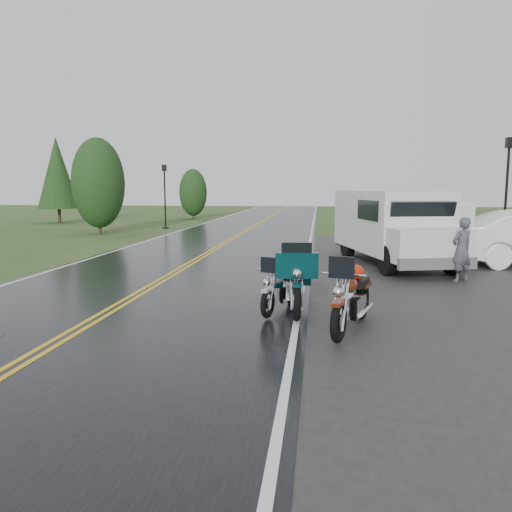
{
  "coord_description": "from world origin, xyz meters",
  "views": [
    {
      "loc": [
        4.18,
        -8.95,
        2.51
      ],
      "look_at": [
        2.8,
        2.0,
        1.0
      ],
      "focal_mm": 35.0,
      "sensor_mm": 36.0,
      "label": 1
    }
  ],
  "objects_px": {
    "van_white": "(389,233)",
    "lamp_post_far_left": "(165,197)",
    "motorcycle_teal": "(297,286)",
    "person_at_van": "(462,251)",
    "lamp_post_far_right": "(506,191)",
    "motorcycle_silver": "(268,292)",
    "motorcycle_red": "(339,305)"
  },
  "relations": [
    {
      "from": "van_white",
      "to": "lamp_post_far_left",
      "type": "relative_size",
      "value": 1.59
    },
    {
      "from": "motorcycle_teal",
      "to": "lamp_post_far_left",
      "type": "bearing_deg",
      "value": 107.3
    },
    {
      "from": "van_white",
      "to": "person_at_van",
      "type": "distance_m",
      "value": 1.96
    },
    {
      "from": "person_at_van",
      "to": "lamp_post_far_left",
      "type": "distance_m",
      "value": 20.98
    },
    {
      "from": "van_white",
      "to": "lamp_post_far_right",
      "type": "relative_size",
      "value": 1.33
    },
    {
      "from": "motorcycle_silver",
      "to": "lamp_post_far_left",
      "type": "relative_size",
      "value": 0.49
    },
    {
      "from": "motorcycle_red",
      "to": "motorcycle_teal",
      "type": "relative_size",
      "value": 0.93
    },
    {
      "from": "van_white",
      "to": "motorcycle_silver",
      "type": "bearing_deg",
      "value": -133.37
    },
    {
      "from": "motorcycle_red",
      "to": "person_at_van",
      "type": "xyz_separation_m",
      "value": [
        3.45,
        5.93,
        0.18
      ]
    },
    {
      "from": "lamp_post_far_right",
      "to": "van_white",
      "type": "bearing_deg",
      "value": -124.85
    },
    {
      "from": "lamp_post_far_left",
      "to": "motorcycle_teal",
      "type": "bearing_deg",
      "value": -66.64
    },
    {
      "from": "person_at_van",
      "to": "lamp_post_far_left",
      "type": "relative_size",
      "value": 0.43
    },
    {
      "from": "motorcycle_teal",
      "to": "van_white",
      "type": "distance_m",
      "value": 5.9
    },
    {
      "from": "motorcycle_teal",
      "to": "lamp_post_far_left",
      "type": "distance_m",
      "value": 22.86
    },
    {
      "from": "motorcycle_teal",
      "to": "motorcycle_red",
      "type": "bearing_deg",
      "value": -65.6
    },
    {
      "from": "person_at_van",
      "to": "lamp_post_far_right",
      "type": "distance_m",
      "value": 10.6
    },
    {
      "from": "motorcycle_red",
      "to": "motorcycle_teal",
      "type": "height_order",
      "value": "motorcycle_teal"
    },
    {
      "from": "motorcycle_red",
      "to": "motorcycle_teal",
      "type": "distance_m",
      "value": 1.42
    },
    {
      "from": "motorcycle_red",
      "to": "motorcycle_silver",
      "type": "height_order",
      "value": "motorcycle_red"
    },
    {
      "from": "van_white",
      "to": "person_at_van",
      "type": "relative_size",
      "value": 3.69
    },
    {
      "from": "person_at_van",
      "to": "van_white",
      "type": "bearing_deg",
      "value": -52.51
    },
    {
      "from": "motorcycle_red",
      "to": "van_white",
      "type": "xyz_separation_m",
      "value": [
        1.65,
        6.61,
        0.56
      ]
    },
    {
      "from": "motorcycle_red",
      "to": "person_at_van",
      "type": "distance_m",
      "value": 6.87
    },
    {
      "from": "lamp_post_far_left",
      "to": "motorcycle_red",
      "type": "bearing_deg",
      "value": -66.23
    },
    {
      "from": "motorcycle_red",
      "to": "van_white",
      "type": "bearing_deg",
      "value": 93.23
    },
    {
      "from": "motorcycle_teal",
      "to": "van_white",
      "type": "xyz_separation_m",
      "value": [
        2.37,
        5.38,
        0.51
      ]
    },
    {
      "from": "van_white",
      "to": "lamp_post_far_right",
      "type": "height_order",
      "value": "lamp_post_far_right"
    },
    {
      "from": "lamp_post_far_left",
      "to": "van_white",
      "type": "bearing_deg",
      "value": -53.74
    },
    {
      "from": "motorcycle_red",
      "to": "lamp_post_far_left",
      "type": "height_order",
      "value": "lamp_post_far_left"
    },
    {
      "from": "motorcycle_red",
      "to": "person_at_van",
      "type": "height_order",
      "value": "person_at_van"
    },
    {
      "from": "motorcycle_silver",
      "to": "motorcycle_red",
      "type": "bearing_deg",
      "value": -31.81
    },
    {
      "from": "motorcycle_red",
      "to": "van_white",
      "type": "distance_m",
      "value": 6.83
    }
  ]
}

